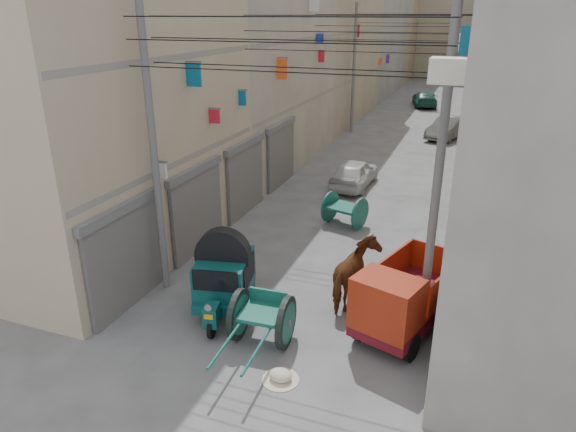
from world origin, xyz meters
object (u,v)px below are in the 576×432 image
at_px(auto_rickshaw, 224,275).
at_px(distant_car_grey, 448,128).
at_px(mini_truck, 401,303).
at_px(horse, 355,275).
at_px(feed_sack, 281,375).
at_px(distant_car_white, 354,173).
at_px(second_cart, 345,209).
at_px(distant_car_green, 425,99).
at_px(tonga_cart, 262,318).

distance_m(auto_rickshaw, distant_car_grey, 23.24).
bearing_deg(mini_truck, horse, 159.16).
distance_m(auto_rickshaw, horse, 3.49).
xyz_separation_m(feed_sack, distant_car_white, (-1.68, 13.53, 0.51)).
distance_m(second_cart, distant_car_grey, 16.30).
relative_size(mini_truck, second_cart, 2.23).
distance_m(horse, distant_car_grey, 21.39).
bearing_deg(distant_car_grey, feed_sack, -75.03).
height_order(mini_truck, horse, mini_truck).
bearing_deg(mini_truck, auto_rickshaw, -156.80).
distance_m(feed_sack, distant_car_green, 36.74).
distance_m(tonga_cart, second_cart, 7.77).
distance_m(auto_rickshaw, tonga_cart, 1.82).
relative_size(distant_car_white, distant_car_green, 0.85).
bearing_deg(feed_sack, tonga_cart, 128.46).
distance_m(mini_truck, second_cart, 7.05).
height_order(auto_rickshaw, tonga_cart, auto_rickshaw).
xyz_separation_m(second_cart, feed_sack, (0.92, -8.92, -0.51)).
bearing_deg(horse, distant_car_green, -82.71).
bearing_deg(distant_car_green, feed_sack, 79.95).
relative_size(mini_truck, distant_car_grey, 0.89).
height_order(feed_sack, distant_car_grey, distant_car_grey).
bearing_deg(mini_truck, feed_sack, -111.61).
bearing_deg(mini_truck, distant_car_green, 113.41).
height_order(auto_rickshaw, mini_truck, mini_truck).
xyz_separation_m(auto_rickshaw, distant_car_white, (0.72, 11.39, -0.40)).
xyz_separation_m(mini_truck, feed_sack, (-2.11, -2.56, -0.77)).
bearing_deg(second_cart, feed_sack, -67.76).
bearing_deg(distant_car_green, horse, 81.41).
xyz_separation_m(auto_rickshaw, distant_car_grey, (3.95, 22.90, -0.37)).
height_order(auto_rickshaw, horse, auto_rickshaw).
xyz_separation_m(distant_car_grey, distant_car_green, (-2.78, 11.68, -0.03)).
distance_m(tonga_cart, feed_sack, 1.57).
distance_m(distant_car_white, distant_car_green, 23.19).
relative_size(auto_rickshaw, feed_sack, 5.13).
height_order(mini_truck, distant_car_grey, mini_truck).
height_order(auto_rickshaw, second_cart, auto_rickshaw).
distance_m(feed_sack, distant_car_grey, 25.09).
height_order(tonga_cart, distant_car_white, tonga_cart).
relative_size(second_cart, distant_car_grey, 0.40).
xyz_separation_m(mini_truck, distant_car_white, (-3.79, 10.97, -0.26)).
bearing_deg(horse, distant_car_white, -72.37).
bearing_deg(distant_car_green, distant_car_white, 76.91).
relative_size(tonga_cart, second_cart, 1.77).
height_order(distant_car_white, distant_car_green, same).
relative_size(tonga_cart, distant_car_white, 0.77).
bearing_deg(distant_car_grey, distant_car_white, -87.18).
xyz_separation_m(auto_rickshaw, horse, (3.13, 1.53, -0.18)).
bearing_deg(distant_car_white, feed_sack, 99.42).
bearing_deg(tonga_cart, second_cart, 87.08).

